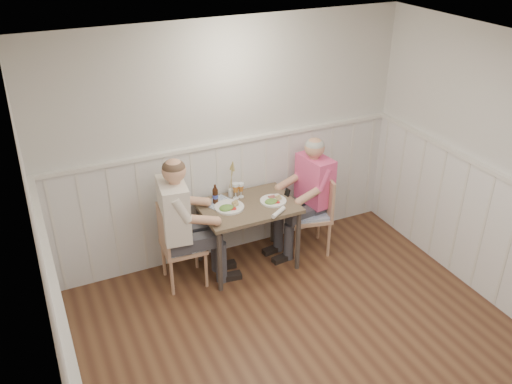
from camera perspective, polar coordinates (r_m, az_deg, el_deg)
ground_plane at (r=4.85m, az=8.27°, el=-19.14°), size 4.50×4.50×0.00m
room_shell at (r=3.88m, az=9.79°, el=-3.71°), size 4.04×4.54×2.60m
wainscot at (r=4.82m, az=4.42°, el=-8.22°), size 4.00×4.49×1.34m
dining_table at (r=5.72m, az=-0.85°, el=-2.20°), size 1.00×0.70×0.75m
chair_right at (r=6.10m, az=6.12°, el=-1.95°), size 0.52×0.52×0.92m
chair_left at (r=5.59m, az=-8.25°, el=-5.38°), size 0.44×0.44×0.89m
man_in_pink at (r=6.12m, az=5.78°, el=-1.04°), size 0.67×0.46×1.37m
diner_cream at (r=5.51m, az=-7.99°, el=-4.32°), size 0.71×0.49×1.45m
plate_man at (r=5.71m, az=1.77°, el=-0.87°), size 0.28×0.28×0.07m
plate_diner at (r=5.59m, az=-2.93°, el=-1.56°), size 0.31×0.31×0.08m
beer_glass_a at (r=5.77m, az=-1.60°, el=0.45°), size 0.07×0.07×0.17m
beer_glass_b at (r=5.74m, az=-2.16°, el=0.38°), size 0.07×0.07×0.18m
beer_bottle at (r=5.67m, az=-4.31°, el=-0.33°), size 0.06×0.06×0.22m
rolled_napkin at (r=5.49m, az=2.38°, el=-2.16°), size 0.20×0.15×0.05m
grass_vase at (r=5.74m, az=-2.72°, el=1.20°), size 0.05×0.05×0.43m
gingham_mat at (r=5.72m, az=-3.95°, el=-1.11°), size 0.35×0.32×0.01m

